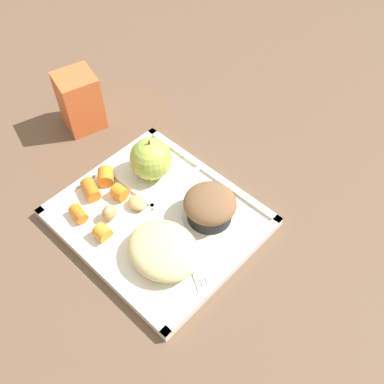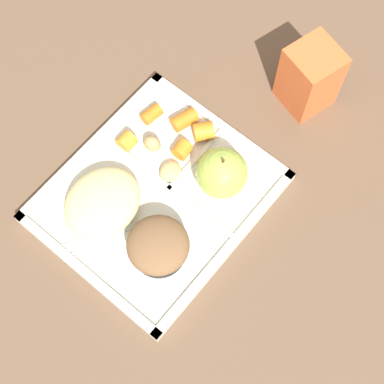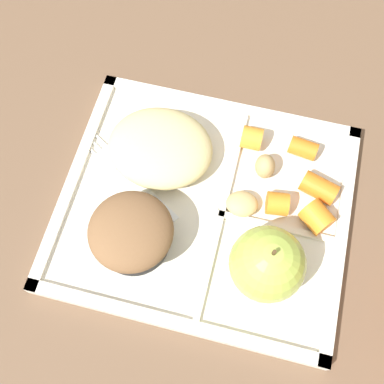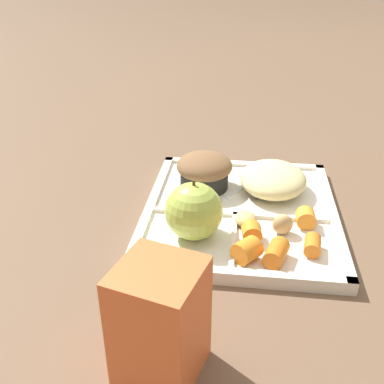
# 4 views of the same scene
# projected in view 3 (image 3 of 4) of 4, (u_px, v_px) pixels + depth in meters

# --- Properties ---
(ground) EXTENTS (6.00, 6.00, 0.00)m
(ground) POSITION_uv_depth(u_px,v_px,m) (204.00, 209.00, 0.51)
(ground) COLOR brown
(lunch_tray) EXTENTS (0.30, 0.26, 0.02)m
(lunch_tray) POSITION_uv_depth(u_px,v_px,m) (205.00, 207.00, 0.51)
(lunch_tray) COLOR silver
(lunch_tray) RESTS_ON ground
(green_apple) EXTENTS (0.07, 0.07, 0.08)m
(green_apple) POSITION_uv_depth(u_px,v_px,m) (267.00, 264.00, 0.44)
(green_apple) COLOR #A8C14C
(green_apple) RESTS_ON lunch_tray
(bran_muffin) EXTENTS (0.08, 0.08, 0.05)m
(bran_muffin) POSITION_uv_depth(u_px,v_px,m) (132.00, 234.00, 0.46)
(bran_muffin) COLOR black
(bran_muffin) RESTS_ON lunch_tray
(carrot_slice_large) EXTENTS (0.04, 0.04, 0.03)m
(carrot_slice_large) POSITION_uv_depth(u_px,v_px,m) (317.00, 217.00, 0.48)
(carrot_slice_large) COLOR orange
(carrot_slice_large) RESTS_ON lunch_tray
(carrot_slice_edge) EXTENTS (0.04, 0.03, 0.02)m
(carrot_slice_edge) POSITION_uv_depth(u_px,v_px,m) (319.00, 188.00, 0.50)
(carrot_slice_edge) COLOR orange
(carrot_slice_edge) RESTS_ON lunch_tray
(carrot_slice_center) EXTENTS (0.03, 0.02, 0.02)m
(carrot_slice_center) POSITION_uv_depth(u_px,v_px,m) (303.00, 148.00, 0.52)
(carrot_slice_center) COLOR orange
(carrot_slice_center) RESTS_ON lunch_tray
(carrot_slice_back) EXTENTS (0.03, 0.03, 0.02)m
(carrot_slice_back) POSITION_uv_depth(u_px,v_px,m) (277.00, 204.00, 0.49)
(carrot_slice_back) COLOR orange
(carrot_slice_back) RESTS_ON lunch_tray
(carrot_slice_diagonal) EXTENTS (0.02, 0.03, 0.03)m
(carrot_slice_diagonal) POSITION_uv_depth(u_px,v_px,m) (252.00, 138.00, 0.52)
(carrot_slice_diagonal) COLOR orange
(carrot_slice_diagonal) RESTS_ON lunch_tray
(potato_chunk_corner) EXTENTS (0.03, 0.03, 0.03)m
(potato_chunk_corner) POSITION_uv_depth(u_px,v_px,m) (265.00, 166.00, 0.50)
(potato_chunk_corner) COLOR tan
(potato_chunk_corner) RESTS_ON lunch_tray
(potato_chunk_wedge) EXTENTS (0.04, 0.03, 0.02)m
(potato_chunk_wedge) POSITION_uv_depth(u_px,v_px,m) (242.00, 204.00, 0.49)
(potato_chunk_wedge) COLOR tan
(potato_chunk_wedge) RESTS_ON lunch_tray
(egg_noodle_pile) EXTENTS (0.11, 0.10, 0.04)m
(egg_noodle_pile) POSITION_uv_depth(u_px,v_px,m) (160.00, 148.00, 0.51)
(egg_noodle_pile) COLOR beige
(egg_noodle_pile) RESTS_ON lunch_tray
(meatball_back) EXTENTS (0.03, 0.03, 0.03)m
(meatball_back) POSITION_uv_depth(u_px,v_px,m) (163.00, 148.00, 0.51)
(meatball_back) COLOR brown
(meatball_back) RESTS_ON lunch_tray
(meatball_center) EXTENTS (0.03, 0.03, 0.03)m
(meatball_center) POSITION_uv_depth(u_px,v_px,m) (176.00, 171.00, 0.50)
(meatball_center) COLOR brown
(meatball_center) RESTS_ON lunch_tray
(meatball_side) EXTENTS (0.04, 0.04, 0.04)m
(meatball_side) POSITION_uv_depth(u_px,v_px,m) (163.00, 148.00, 0.51)
(meatball_side) COLOR brown
(meatball_side) RESTS_ON lunch_tray
(plastic_fork) EXTENTS (0.13, 0.09, 0.00)m
(plastic_fork) POSITION_uv_depth(u_px,v_px,m) (123.00, 171.00, 0.52)
(plastic_fork) COLOR white
(plastic_fork) RESTS_ON lunch_tray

